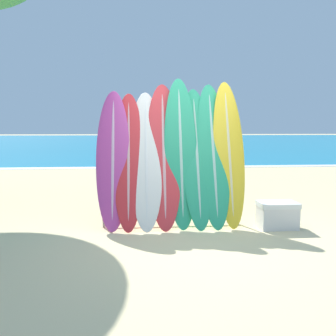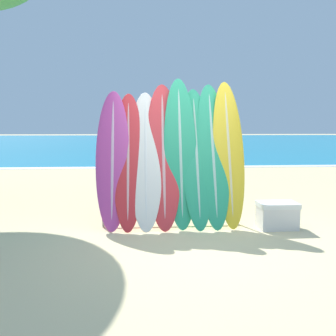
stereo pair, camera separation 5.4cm
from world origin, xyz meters
name	(u,v)px [view 1 (the left image)]	position (x,y,z in m)	size (l,w,h in m)	color
ground_plane	(195,239)	(0.00, 0.00, 0.00)	(160.00, 160.00, 0.00)	beige
ocean_water	(148,140)	(0.00, 38.07, 0.00)	(120.00, 60.00, 0.01)	teal
surfboard_rack	(172,198)	(-0.29, 0.68, 0.46)	(2.28, 0.04, 0.85)	gray
surfboard_slot_0	(113,158)	(-1.24, 0.74, 1.13)	(0.55, 0.86, 2.25)	#B23D8E
surfboard_slot_1	(129,159)	(-0.99, 0.76, 1.11)	(0.50, 1.01, 2.22)	red
surfboard_slot_2	(146,158)	(-0.70, 0.77, 1.12)	(0.55, 1.06, 2.25)	silver
surfboard_slot_3	(164,154)	(-0.41, 0.80, 1.19)	(0.59, 1.01, 2.39)	red
surfboard_slot_4	(181,151)	(-0.13, 0.79, 1.24)	(0.55, 0.89, 2.48)	#289E70
surfboard_slot_5	(197,156)	(0.14, 0.78, 1.16)	(0.52, 1.05, 2.31)	#289E70
surfboard_slot_6	(213,153)	(0.41, 0.79, 1.20)	(0.54, 1.04, 2.40)	#289E70
surfboard_slot_7	(229,152)	(0.68, 0.78, 1.21)	(0.51, 0.89, 2.43)	yellow
person_near_water	(148,149)	(-0.60, 5.47, 0.97)	(0.30, 0.24, 1.78)	beige
person_mid_beach	(207,155)	(0.99, 4.15, 0.88)	(0.26, 0.28, 1.61)	tan
person_far_left	(187,161)	(0.23, 2.65, 0.88)	(0.27, 0.22, 1.62)	beige
cooler_box	(277,215)	(1.41, 0.42, 0.22)	(0.62, 0.38, 0.43)	silver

